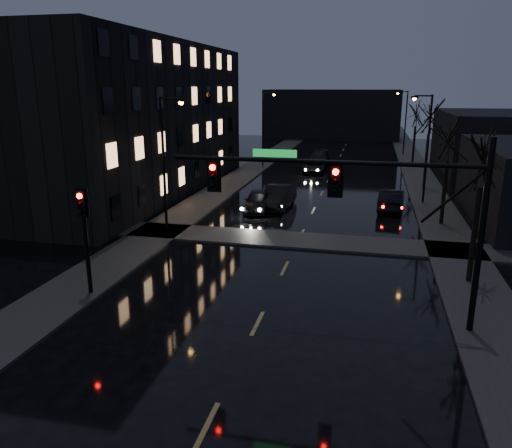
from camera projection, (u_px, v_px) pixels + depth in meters
The scene contains 21 objects.
sidewalk_left at pixel (232, 182), 45.84m from camera, with size 3.00×140.00×0.12m, color #2D2D2B.
sidewalk_right at pixel (426, 190), 42.17m from camera, with size 3.00×140.00×0.12m, color #2D2D2B.
sidewalk_cross at pixel (298, 240), 28.51m from camera, with size 40.00×3.00×0.12m, color #2D2D2B.
apartment_block at pixel (122, 118), 41.29m from camera, with size 12.00×30.00×12.00m, color black.
commercial_right_far at pixel (502, 142), 51.76m from camera, with size 12.00×18.00×6.00m, color black.
far_block at pixel (332, 114), 83.99m from camera, with size 22.00×10.00×8.00m, color black.
signal_mast at pixel (371, 196), 17.47m from camera, with size 11.11×0.41×7.00m.
signal_pole_left at pixel (85, 227), 20.42m from camera, with size 0.35×0.41×4.53m.
tree_near at pixel (485, 144), 20.83m from camera, with size 3.52×3.52×8.08m.
tree_mid_a at pixel (450, 133), 30.32m from camera, with size 3.30×3.30×7.58m.
tree_mid_b at pixel (431, 111), 41.38m from camera, with size 3.74×3.74×8.59m.
tree_far at pixel (417, 110), 54.68m from camera, with size 3.43×3.43×7.88m.
streetlight_l_near at pixel (167, 155), 28.42m from camera, with size 1.53×0.28×8.00m.
streetlight_l_far at pixel (265, 123), 53.78m from camera, with size 1.53×0.28×8.00m.
streetlight_r_mid at pixel (425, 140), 36.41m from camera, with size 1.53×0.28×8.00m.
streetlight_r_far at pixel (404, 117), 62.71m from camera, with size 1.53×0.28×8.00m.
oncoming_car_a at pixel (258, 201), 35.21m from camera, with size 1.77×4.39×1.50m, color black.
oncoming_car_b at pixel (278, 197), 36.20m from camera, with size 1.72×4.93×1.62m, color black.
oncoming_car_c at pixel (314, 167), 50.84m from camera, with size 2.11×4.58×1.27m, color black.
oncoming_car_d at pixel (319, 158), 55.77m from camera, with size 2.14×5.26×1.53m, color black.
lead_car at pixel (391, 200), 35.57m from camera, with size 1.60×4.59×1.51m, color black.
Camera 1 is at (3.76, -8.57, 8.57)m, focal length 35.00 mm.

